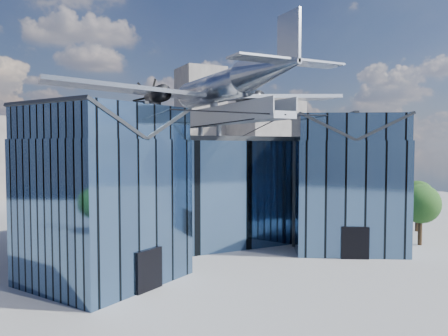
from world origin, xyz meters
name	(u,v)px	position (x,y,z in m)	size (l,w,h in m)	color
ground_plane	(235,258)	(0.00, 0.00, 0.00)	(120.00, 120.00, 0.00)	gray
museum	(206,184)	(0.00, 5.82, 5.54)	(32.88, 24.50, 17.60)	#415E84
bg_towers	(114,140)	(1.45, 50.49, 10.01)	(77.00, 24.50, 26.00)	gray
tree_plaza_e	(421,204)	(17.32, -3.36, 3.77)	(4.11, 4.11, 5.56)	#372516
tree_side_e	(418,197)	(22.41, 1.19, 3.65)	(4.40, 4.40, 5.39)	#372516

